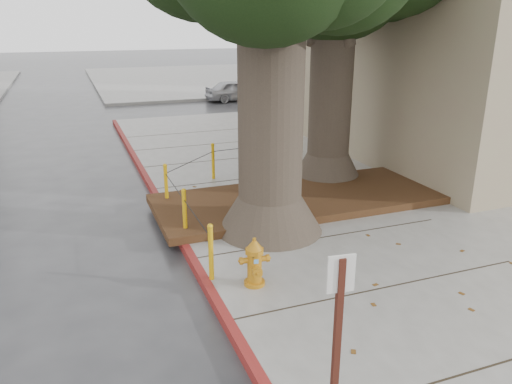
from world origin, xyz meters
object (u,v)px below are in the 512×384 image
car_silver (236,90)px  fire_hydrant (255,262)px  car_red (387,87)px  signpost (335,364)px

car_silver → fire_hydrant: bearing=158.7°
car_silver → car_red: 8.42m
car_red → fire_hydrant: bearing=144.9°
fire_hydrant → car_silver: car_silver is taller
car_red → car_silver: bearing=83.4°
signpost → car_red: bearing=60.8°
signpost → car_red: signpost is taller
signpost → car_silver: size_ratio=0.70×
car_red → signpost: bearing=148.8°
car_silver → car_red: car_red is taller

